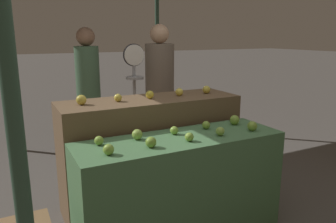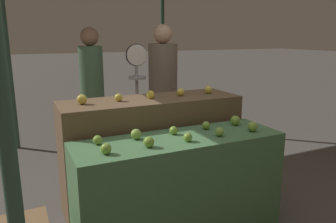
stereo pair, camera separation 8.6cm
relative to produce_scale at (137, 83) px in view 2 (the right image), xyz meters
name	(u,v)px [view 2 (the right image)]	position (x,y,z in m)	size (l,w,h in m)	color
display_counter_front	(179,187)	(-0.11, -1.29, -0.70)	(1.73, 0.55, 0.87)	#4C7A4C
display_counter_back	(152,152)	(-0.11, -0.69, -0.59)	(1.73, 0.55, 1.09)	brown
apple_front_0	(106,149)	(-0.75, -1.41, -0.23)	(0.08, 0.08, 0.08)	#84AD3D
apple_front_1	(149,142)	(-0.42, -1.40, -0.22)	(0.08, 0.08, 0.08)	#7AA338
apple_front_2	(188,137)	(-0.10, -1.40, -0.23)	(0.07, 0.07, 0.07)	#84AD3D
apple_front_3	(219,132)	(0.20, -1.39, -0.23)	(0.07, 0.07, 0.07)	#8EB247
apple_front_4	(253,127)	(0.53, -1.40, -0.22)	(0.08, 0.08, 0.08)	#84AD3D
apple_front_5	(98,140)	(-0.75, -1.18, -0.23)	(0.07, 0.07, 0.07)	#84AD3D
apple_front_6	(136,134)	(-0.44, -1.18, -0.22)	(0.08, 0.08, 0.08)	#8EB247
apple_front_7	(173,130)	(-0.12, -1.19, -0.23)	(0.07, 0.07, 0.07)	#84AD3D
apple_front_8	(206,125)	(0.21, -1.17, -0.23)	(0.07, 0.07, 0.07)	#84AD3D
apple_front_9	(235,120)	(0.52, -1.18, -0.22)	(0.09, 0.09, 0.09)	#84AD3D
apple_back_0	(82,99)	(-0.76, -0.68, 0.00)	(0.09, 0.09, 0.09)	gold
apple_back_1	(119,97)	(-0.43, -0.69, -0.01)	(0.07, 0.07, 0.07)	gold
apple_back_2	(151,95)	(-0.12, -0.70, -0.01)	(0.08, 0.08, 0.08)	gold
apple_back_3	(181,92)	(0.21, -0.69, -0.01)	(0.08, 0.08, 0.08)	yellow
apple_back_4	(208,90)	(0.52, -0.70, -0.01)	(0.08, 0.08, 0.08)	gold
produce_scale	(137,83)	(0.00, 0.00, 0.00)	(0.25, 0.20, 1.59)	#99999E
person_vendor_at_scale	(163,85)	(0.45, 0.27, -0.09)	(0.41, 0.41, 1.81)	#2D2D38
person_customer_left	(92,85)	(-0.37, 0.71, -0.09)	(0.41, 0.41, 1.78)	#2D2D38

